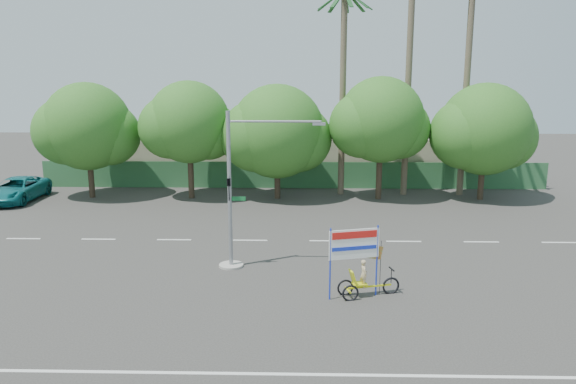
{
  "coord_description": "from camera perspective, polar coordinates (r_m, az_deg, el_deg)",
  "views": [
    {
      "loc": [
        0.66,
        -20.05,
        8.65
      ],
      "look_at": [
        0.08,
        3.82,
        3.5
      ],
      "focal_mm": 35.0,
      "sensor_mm": 36.0,
      "label": 1
    }
  ],
  "objects": [
    {
      "name": "fence",
      "position": [
        42.26,
        0.47,
        1.74
      ],
      "size": [
        38.0,
        0.08,
        2.0
      ],
      "primitive_type": "cube",
      "color": "#336B3D",
      "rests_on": "ground"
    },
    {
      "name": "building_right",
      "position": [
        47.14,
        10.35,
        3.62
      ],
      "size": [
        14.0,
        8.0,
        3.6
      ],
      "primitive_type": "cube",
      "color": "#BCB295",
      "rests_on": "ground"
    },
    {
      "name": "tree_far_left",
      "position": [
        40.98,
        -19.77,
        6.02
      ],
      "size": [
        7.14,
        6.0,
        7.96
      ],
      "color": "#473828",
      "rests_on": "ground"
    },
    {
      "name": "tree_right",
      "position": [
        38.57,
        9.34,
        6.94
      ],
      "size": [
        6.9,
        5.8,
        8.36
      ],
      "color": "#473828",
      "rests_on": "ground"
    },
    {
      "name": "palm_short",
      "position": [
        39.66,
        5.63,
        12.42
      ],
      "size": [
        3.73,
        3.79,
        14.45
      ],
      "color": "#70604C",
      "rests_on": "ground"
    },
    {
      "name": "tree_center",
      "position": [
        38.32,
        -1.19,
        5.9
      ],
      "size": [
        7.62,
        6.4,
        7.85
      ],
      "color": "#473828",
      "rests_on": "ground"
    },
    {
      "name": "palm_tall",
      "position": [
        40.27,
        12.29,
        14.48
      ],
      "size": [
        3.73,
        3.79,
        17.45
      ],
      "color": "#70604C",
      "rests_on": "ground"
    },
    {
      "name": "trike_billboard",
      "position": [
        22.14,
        7.37,
        -7.69
      ],
      "size": [
        2.87,
        1.11,
        2.9
      ],
      "rotation": [
        0.0,
        0.0,
        0.26
      ],
      "color": "black",
      "rests_on": "ground"
    },
    {
      "name": "tree_left",
      "position": [
        38.99,
        -10.08,
        6.7
      ],
      "size": [
        6.66,
        5.6,
        8.07
      ],
      "color": "#473828",
      "rests_on": "ground"
    },
    {
      "name": "traffic_signal",
      "position": [
        24.88,
        -5.24,
        -1.2
      ],
      "size": [
        4.72,
        1.1,
        7.0
      ],
      "color": "gray",
      "rests_on": "ground"
    },
    {
      "name": "tree_far_right",
      "position": [
        40.19,
        19.29,
        5.77
      ],
      "size": [
        7.38,
        6.2,
        7.94
      ],
      "color": "#473828",
      "rests_on": "ground"
    },
    {
      "name": "pickup_truck",
      "position": [
        42.29,
        -25.84,
        0.23
      ],
      "size": [
        2.68,
        5.72,
        1.58
      ],
      "primitive_type": "imported",
      "rotation": [
        0.0,
        0.0,
        -0.01
      ],
      "color": "#106D72",
      "rests_on": "ground"
    },
    {
      "name": "ground",
      "position": [
        21.85,
        -0.46,
        -11.15
      ],
      "size": [
        120.0,
        120.0,
        0.0
      ],
      "primitive_type": "plane",
      "color": "#33302D",
      "rests_on": "ground"
    },
    {
      "name": "building_left",
      "position": [
        47.74,
        -11.56,
        3.92
      ],
      "size": [
        12.0,
        8.0,
        4.0
      ],
      "primitive_type": "cube",
      "color": "#BCB295",
      "rests_on": "ground"
    },
    {
      "name": "palm_mid",
      "position": [
        41.15,
        17.83,
        12.65
      ],
      "size": [
        3.73,
        3.79,
        15.45
      ],
      "color": "#70604C",
      "rests_on": "ground"
    }
  ]
}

